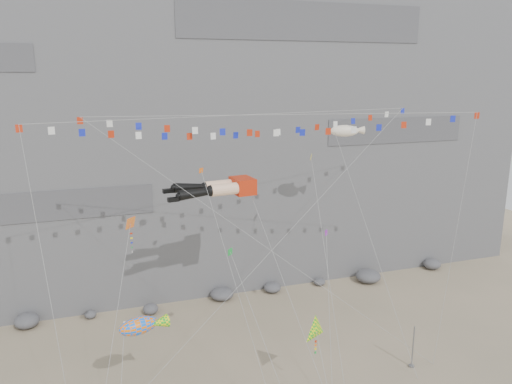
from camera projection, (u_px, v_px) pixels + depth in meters
cliff at (189, 70)px, 63.82m from camera, size 80.00×28.00×50.00m
talus_boulders at (222, 294)px, 55.66m from camera, size 60.00×3.00×1.20m
anchor_pole_right at (413, 347)px, 42.51m from camera, size 0.12×0.12×3.82m
legs_kite at (220, 188)px, 42.77m from camera, size 9.25×18.00×22.51m
flag_banner_upper at (246, 115)px, 41.94m from camera, size 34.50×13.37×27.95m
flag_banner_lower at (290, 115)px, 40.35m from camera, size 32.24×9.07×24.90m
harlequin_kite at (130, 224)px, 35.19m from camera, size 4.60×6.80×15.84m
fish_windsock at (138, 326)px, 35.47m from camera, size 4.38×6.38×9.08m
delta_kite at (316, 331)px, 37.76m from camera, size 2.41×6.35×8.00m
blimp_windsock at (345, 131)px, 47.72m from camera, size 4.04×13.44×22.84m
small_kite_a at (203, 178)px, 41.52m from camera, size 3.09×12.82×20.83m
small_kite_b at (326, 235)px, 45.46m from camera, size 5.36×12.08×16.11m
small_kite_c at (231, 254)px, 39.70m from camera, size 2.69×12.14×15.78m
small_kite_d at (312, 162)px, 46.24m from camera, size 4.13×16.00×23.16m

